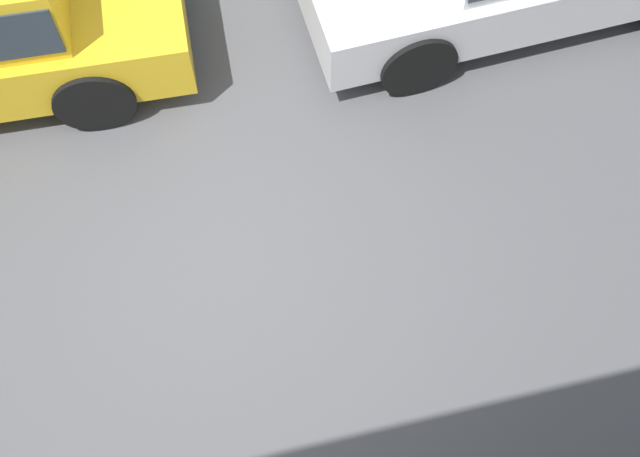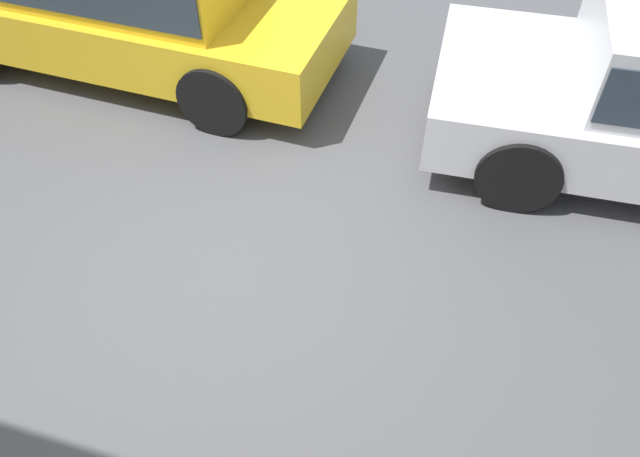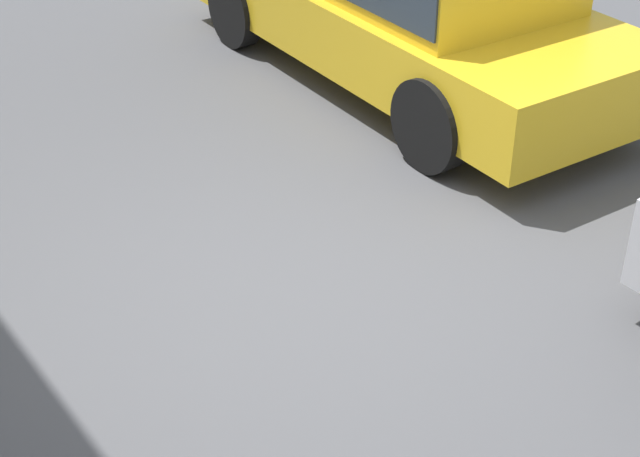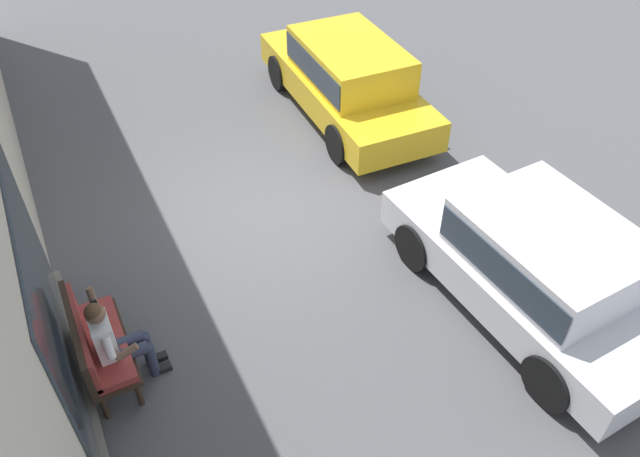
% 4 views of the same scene
% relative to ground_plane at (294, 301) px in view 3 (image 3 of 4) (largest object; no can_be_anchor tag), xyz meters
% --- Properties ---
extents(ground_plane, '(60.00, 60.00, 0.00)m').
position_rel_ground_plane_xyz_m(ground_plane, '(0.00, 0.00, 0.00)').
color(ground_plane, '#4C4C4F').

